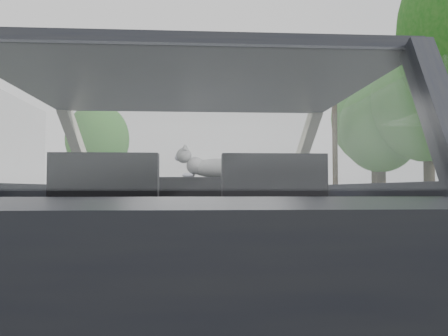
{
  "coord_description": "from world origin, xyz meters",
  "views": [
    {
      "loc": [
        0.03,
        -2.47,
        0.92
      ],
      "look_at": [
        0.22,
        0.54,
        1.07
      ],
      "focal_mm": 35.0,
      "sensor_mm": 36.0,
      "label": 1
    }
  ],
  "objects": [
    {
      "name": "subject_car",
      "position": [
        0.0,
        0.0,
        0.72
      ],
      "size": [
        1.8,
        4.0,
        1.45
      ],
      "primitive_type": "cube",
      "color": "black",
      "rests_on": "ground"
    },
    {
      "name": "dashboard",
      "position": [
        0.0,
        0.62,
        0.85
      ],
      "size": [
        1.58,
        0.45,
        0.3
      ],
      "primitive_type": "cube",
      "color": "black",
      "rests_on": "subject_car"
    },
    {
      "name": "driver_seat",
      "position": [
        -0.4,
        -0.29,
        0.88
      ],
      "size": [
        0.5,
        0.72,
        0.42
      ],
      "primitive_type": "cube",
      "color": "black",
      "rests_on": "subject_car"
    },
    {
      "name": "passenger_seat",
      "position": [
        0.4,
        -0.29,
        0.88
      ],
      "size": [
        0.5,
        0.72,
        0.42
      ],
      "primitive_type": "cube",
      "color": "black",
      "rests_on": "subject_car"
    },
    {
      "name": "steering_wheel",
      "position": [
        -0.4,
        0.33,
        0.92
      ],
      "size": [
        0.36,
        0.36,
        0.04
      ],
      "primitive_type": "torus",
      "color": "black",
      "rests_on": "dashboard"
    },
    {
      "name": "cat",
      "position": [
        0.17,
        0.61,
        1.08
      ],
      "size": [
        0.55,
        0.24,
        0.24
      ],
      "primitive_type": "ellipsoid",
      "rotation": [
        0.0,
        0.0,
        -0.15
      ],
      "color": "gray",
      "rests_on": "dashboard"
    },
    {
      "name": "guardrail",
      "position": [
        4.3,
        10.0,
        0.58
      ],
      "size": [
        0.05,
        90.0,
        0.32
      ],
      "primitive_type": "cube",
      "color": "#A7A7A7",
      "rests_on": "ground"
    },
    {
      "name": "other_car",
      "position": [
        -0.52,
        20.75,
        0.7
      ],
      "size": [
        2.12,
        4.4,
        1.4
      ],
      "primitive_type": "imported",
      "rotation": [
        0.0,
        0.0,
        0.11
      ],
      "color": "#939BA9",
      "rests_on": "ground"
    },
    {
      "name": "highway_sign",
      "position": [
        6.42,
        19.45,
        1.35
      ],
      "size": [
        0.18,
        1.08,
        2.7
      ],
      "primitive_type": "cube",
      "rotation": [
        0.0,
        0.0,
        -0.07
      ],
      "color": "#21712E",
      "rests_on": "ground"
    },
    {
      "name": "utility_pole",
      "position": [
        7.38,
        20.38,
        4.31
      ],
      "size": [
        0.36,
        0.36,
        8.62
      ],
      "primitive_type": "cylinder",
      "rotation": [
        0.0,
        0.0,
        0.38
      ],
      "color": "brown",
      "rests_on": "ground"
    },
    {
      "name": "tree_1",
      "position": [
        11.58,
        18.6,
        4.16
      ],
      "size": [
        6.11,
        6.11,
        8.33
      ],
      "primitive_type": null,
      "rotation": [
        0.0,
        0.0,
        0.12
      ],
      "color": "#186018",
      "rests_on": "ground"
    },
    {
      "name": "tree_2",
      "position": [
        10.21,
        21.11,
        3.38
      ],
      "size": [
        5.58,
        5.58,
        6.76
      ],
      "primitive_type": null,
      "rotation": [
        0.0,
        0.0,
        0.3
      ],
      "color": "#186018",
      "rests_on": "ground"
    },
    {
      "name": "tree_3",
      "position": [
        13.34,
        29.43,
        4.83
      ],
      "size": [
        8.11,
        8.11,
        9.65
      ],
      "primitive_type": null,
      "rotation": [
        0.0,
        0.0,
        -0.33
      ],
      "color": "#186018",
      "rests_on": "ground"
    },
    {
      "name": "tree_6",
      "position": [
        -7.58,
        31.17,
        3.62
      ],
      "size": [
        6.01,
        6.01,
        7.23
      ],
      "primitive_type": null,
      "rotation": [
        0.0,
        0.0,
        -0.31
      ],
      "color": "#186018",
      "rests_on": "ground"
    }
  ]
}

